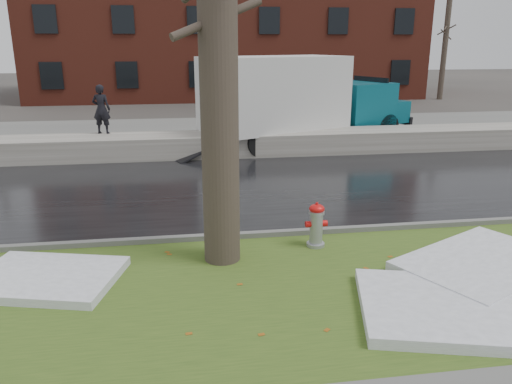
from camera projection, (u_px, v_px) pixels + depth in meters
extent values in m
plane|color=#47423D|center=(269.00, 259.00, 8.90)|extent=(120.00, 120.00, 0.00)
cube|color=#344F1A|center=(283.00, 291.00, 7.71)|extent=(60.00, 4.50, 0.04)
cube|color=black|center=(240.00, 188.00, 13.16)|extent=(60.00, 7.00, 0.03)
cube|color=slate|center=(216.00, 133.00, 21.21)|extent=(60.00, 9.00, 0.03)
cube|color=slate|center=(260.00, 235.00, 9.83)|extent=(60.00, 0.15, 0.14)
cube|color=#ADA79E|center=(225.00, 144.00, 17.03)|extent=(60.00, 1.60, 0.75)
cube|color=maroon|center=(225.00, 24.00, 36.16)|extent=(26.00, 12.00, 10.00)
cylinder|color=brown|center=(106.00, 50.00, 31.73)|extent=(0.36, 0.36, 6.50)
cylinder|color=brown|center=(105.00, 34.00, 31.46)|extent=(0.84, 1.62, 0.73)
cylinder|color=brown|center=(103.00, 19.00, 31.20)|extent=(1.08, 1.26, 0.66)
cylinder|color=brown|center=(105.00, 44.00, 31.63)|extent=(1.40, 0.61, 0.63)
cylinder|color=brown|center=(445.00, 50.00, 32.97)|extent=(0.36, 0.36, 6.50)
cylinder|color=brown|center=(446.00, 35.00, 32.70)|extent=(0.84, 1.62, 0.73)
cylinder|color=brown|center=(448.00, 20.00, 32.44)|extent=(1.08, 1.26, 0.66)
cylinder|color=brown|center=(445.00, 44.00, 32.87)|extent=(1.40, 0.61, 0.63)
cylinder|color=#999CA1|center=(316.00, 227.00, 9.28)|extent=(0.25, 0.25, 0.74)
ellipsoid|color=red|center=(317.00, 209.00, 9.17)|extent=(0.29, 0.29, 0.17)
cylinder|color=red|center=(317.00, 204.00, 9.15)|extent=(0.05, 0.05, 0.05)
cylinder|color=red|center=(308.00, 224.00, 9.23)|extent=(0.11, 0.12, 0.12)
cylinder|color=red|center=(324.00, 223.00, 9.28)|extent=(0.11, 0.12, 0.12)
cylinder|color=#999CA1|center=(314.00, 221.00, 9.40)|extent=(0.15, 0.11, 0.15)
cylinder|color=brown|center=(218.00, 26.00, 7.71)|extent=(0.69, 0.69, 7.83)
cylinder|color=brown|center=(217.00, 18.00, 7.68)|extent=(1.52, 0.83, 0.70)
cube|color=black|center=(302.00, 129.00, 18.62)|extent=(7.31, 3.80, 0.21)
cube|color=silver|center=(275.00, 93.00, 17.62)|extent=(5.61, 4.15, 2.55)
cube|color=#0B5566|center=(357.00, 103.00, 19.74)|extent=(2.88, 2.93, 1.60)
cube|color=#0B5566|center=(381.00, 110.00, 20.53)|extent=(1.85, 2.35, 0.85)
cube|color=black|center=(370.00, 88.00, 19.90)|extent=(0.80, 1.77, 0.85)
cube|color=black|center=(196.00, 149.00, 16.55)|extent=(1.93, 1.67, 0.63)
cylinder|color=black|center=(387.00, 127.00, 19.54)|extent=(1.07, 0.66, 1.04)
cylinder|color=black|center=(352.00, 121.00, 21.16)|extent=(1.07, 0.66, 1.04)
cylinder|color=black|center=(297.00, 138.00, 17.37)|extent=(1.07, 0.66, 1.04)
cylinder|color=black|center=(266.00, 130.00, 18.99)|extent=(1.07, 0.66, 1.04)
cylinder|color=black|center=(260.00, 142.00, 16.62)|extent=(1.07, 0.66, 1.04)
cylinder|color=black|center=(232.00, 133.00, 18.24)|extent=(1.07, 0.66, 1.04)
imported|color=black|center=(101.00, 109.00, 16.68)|extent=(0.67, 0.51, 1.64)
cube|color=white|center=(455.00, 309.00, 7.01)|extent=(3.02, 2.60, 0.16)
cube|color=white|center=(46.00, 278.00, 7.96)|extent=(2.53, 2.10, 0.14)
cube|color=white|center=(482.00, 264.00, 8.41)|extent=(3.31, 2.89, 0.18)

